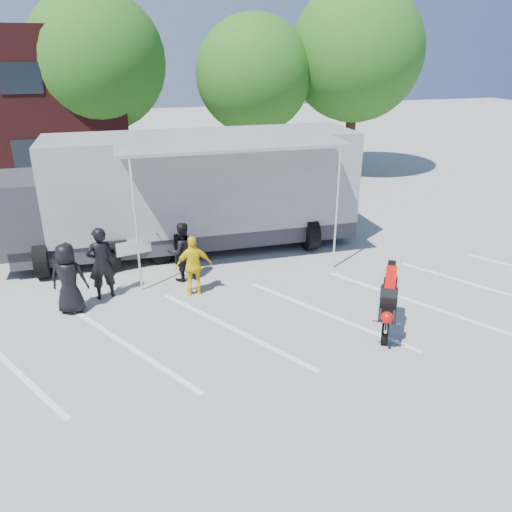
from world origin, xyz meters
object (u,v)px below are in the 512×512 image
spectator_leather_a (69,278)px  spectator_leather_b (101,263)px  tree_right (356,54)px  transporter_truck (192,248)px  stunt_bike_rider (385,329)px  spectator_hivis (194,266)px  spectator_leather_c (182,252)px  parked_motorcycle (137,268)px  tree_left (97,61)px  tree_mid (254,75)px

spectator_leather_a → spectator_leather_b: (0.79, 0.55, 0.07)m
tree_right → spectator_leather_a: tree_right is taller
spectator_leather_a → tree_right: bearing=-124.1°
transporter_truck → stunt_bike_rider: size_ratio=6.17×
tree_right → spectator_leather_b: bearing=-139.0°
transporter_truck → spectator_hivis: 3.47m
spectator_leather_b → spectator_leather_c: (2.15, 0.49, -0.12)m
parked_motorcycle → spectator_leather_b: 2.15m
stunt_bike_rider → spectator_leather_a: bearing=-171.0°
stunt_bike_rider → tree_right: bearing=98.9°
spectator_leather_a → spectator_leather_c: size_ratio=1.06×
spectator_leather_a → stunt_bike_rider: bearing=171.5°
tree_left → spectator_leather_b: bearing=-92.7°
spectator_leather_a → spectator_leather_b: bearing=-129.8°
transporter_truck → parked_motorcycle: transporter_truck is taller
tree_left → spectator_leather_c: size_ratio=5.12×
tree_right → parked_motorcycle: tree_right is taller
parked_motorcycle → spectator_leather_b: spectator_leather_b is taller
spectator_leather_a → transporter_truck: bearing=-121.8°
transporter_truck → stunt_bike_rider: bearing=-60.8°
spectator_leather_a → tree_left: bearing=-80.9°
tree_mid → tree_right: size_ratio=0.84×
parked_motorcycle → spectator_leather_c: (1.20, -1.18, 0.84)m
tree_mid → spectator_leather_b: bearing=-123.5°
tree_right → spectator_leather_b: tree_right is taller
tree_left → parked_motorcycle: 12.13m
parked_motorcycle → stunt_bike_rider: size_ratio=1.24×
spectator_hivis → tree_mid: bearing=-110.6°
tree_mid → spectator_leather_a: tree_mid is taller
transporter_truck → spectator_hivis: bearing=-97.5°
tree_left → stunt_bike_rider: size_ratio=4.61×
tree_mid → parked_motorcycle: bearing=-124.2°
tree_left → tree_mid: size_ratio=1.13×
stunt_bike_rider → spectator_hivis: 5.05m
tree_left → spectator_leather_b: 13.28m
stunt_bike_rider → spectator_leather_a: size_ratio=1.05×
tree_left → tree_mid: tree_left is taller
spectator_leather_b → spectator_hivis: size_ratio=1.19×
spectator_hivis → parked_motorcycle: bearing=-54.9°
transporter_truck → spectator_leather_c: size_ratio=6.86×
spectator_leather_b → spectator_leather_c: spectator_leather_b is taller
transporter_truck → spectator_leather_a: (-3.62, -3.38, 0.90)m
tree_right → transporter_truck: 13.99m
tree_left → spectator_leather_b: (-0.59, -12.45, -4.60)m
parked_motorcycle → spectator_leather_a: size_ratio=1.29×
tree_right → spectator_hivis: bearing=-131.9°
transporter_truck → spectator_hivis: size_ratio=7.12×
parked_motorcycle → spectator_leather_c: bearing=-145.6°
stunt_bike_rider → tree_left: bearing=141.9°
parked_motorcycle → spectator_hivis: (1.35, -2.17, 0.81)m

